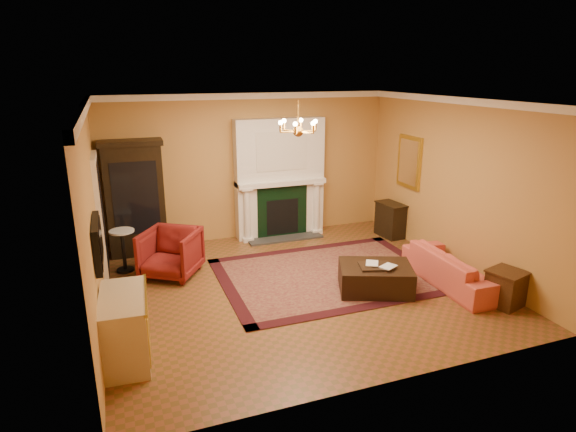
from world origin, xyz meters
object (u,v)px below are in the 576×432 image
wingback_armchair (171,251)px  commode (125,327)px  coral_sofa (454,263)px  china_cabinet (135,201)px  pedestal_table (123,248)px  console_table (390,220)px  end_table (505,289)px  leather_ottoman (375,278)px

wingback_armchair → commode: size_ratio=0.81×
coral_sofa → commode: bearing=95.7°
china_cabinet → commode: bearing=-94.8°
wingback_armchair → coral_sofa: (4.36, -1.98, -0.07)m
pedestal_table → console_table: 5.43m
end_table → commode: bearing=174.7°
wingback_armchair → console_table: wingback_armchair is taller
commode → console_table: commode is taller
china_cabinet → coral_sofa: china_cabinet is taller
wingback_armchair → coral_sofa: 4.79m
coral_sofa → end_table: (0.25, -0.89, -0.12)m
china_cabinet → end_table: size_ratio=3.99×
wingback_armchair → end_table: 5.43m
end_table → console_table: size_ratio=0.75×
china_cabinet → commode: china_cabinet is taller
console_table → pedestal_table: bearing=174.2°
pedestal_table → china_cabinet: bearing=69.8°
pedestal_table → console_table: size_ratio=1.08×
wingback_armchair → leather_ottoman: size_ratio=0.80×
coral_sofa → leather_ottoman: bearing=82.2°
china_cabinet → leather_ottoman: bearing=-40.4°
china_cabinet → coral_sofa: size_ratio=1.07×
china_cabinet → end_table: 6.61m
end_table → china_cabinet: bearing=140.4°
wingback_armchair → coral_sofa: size_ratio=0.46×
wingback_armchair → leather_ottoman: bearing=2.2°
china_cabinet → wingback_armchair: 1.52m
wingback_armchair → pedestal_table: wingback_armchair is taller
commode → china_cabinet: bearing=87.4°
leather_ottoman → console_table: bearing=75.6°
leather_ottoman → pedestal_table: bearing=171.2°
wingback_armchair → end_table: wingback_armchair is taller
end_table → console_table: (0.06, 3.36, 0.09)m
end_table → leather_ottoman: (-1.60, 1.11, -0.04)m
commode → leather_ottoman: commode is taller
wingback_armchair → pedestal_table: 0.90m
pedestal_table → leather_ottoman: pedestal_table is taller
pedestal_table → end_table: size_ratio=1.45×
pedestal_table → coral_sofa: (5.12, -2.46, -0.06)m
china_cabinet → wingback_armchair: china_cabinet is taller
wingback_armchair → pedestal_table: (-0.76, 0.48, -0.01)m
coral_sofa → console_table: 2.49m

